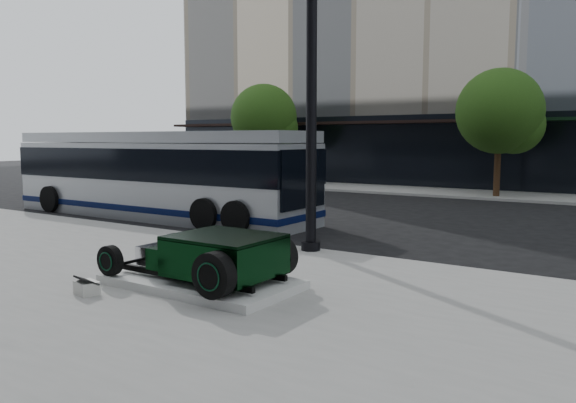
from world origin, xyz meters
The scene contains 8 objects.
ground centered at (0.00, 0.00, 0.00)m, with size 120.00×120.00×0.00m, color black.
sidewalk_far centered at (0.00, 14.00, 0.06)m, with size 70.00×4.00×0.12m, color gray.
street_trees centered at (1.15, 13.07, 3.77)m, with size 29.80×3.80×5.70m.
display_plinth centered at (0.54, -6.08, 0.20)m, with size 3.40×1.80×0.15m, color silver.
hot_rod centered at (0.87, -6.08, 0.70)m, with size 3.22×2.00×0.81m.
info_plaque centered at (-0.68, -7.53, 0.24)m, with size 0.46×0.38×0.31m.
lamppost centered at (0.48, -2.28, 3.85)m, with size 0.44×0.44×8.07m.
transit_bus centered at (-7.38, 0.33, 1.49)m, with size 12.12×2.88×2.92m.
Camera 1 is at (7.15, -13.25, 2.69)m, focal length 35.00 mm.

